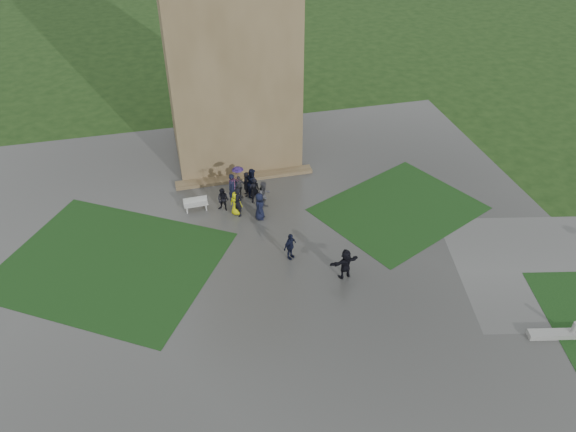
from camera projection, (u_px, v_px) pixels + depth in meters
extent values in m
plane|color=black|center=(282.00, 288.00, 28.55)|extent=(120.00, 120.00, 0.00)
cube|color=#373735|center=(273.00, 263.00, 30.11)|extent=(34.00, 34.00, 0.02)
cube|color=black|center=(110.00, 263.00, 30.04)|extent=(14.10, 13.46, 0.01)
cube|color=black|center=(399.00, 209.00, 34.07)|extent=(11.12, 10.15, 0.01)
cube|color=brown|center=(226.00, 20.00, 34.96)|extent=(8.00, 8.00, 18.00)
cube|color=brown|center=(245.00, 177.00, 36.77)|extent=(9.00, 0.80, 0.22)
cylinder|color=gray|center=(573.00, 330.00, 25.68)|extent=(0.20, 0.20, 0.90)
cube|color=#A4A49F|center=(196.00, 205.00, 33.71)|extent=(1.45, 0.49, 0.06)
cube|color=#A4A49F|center=(187.00, 209.00, 33.71)|extent=(0.09, 0.39, 0.40)
cube|color=#A4A49F|center=(206.00, 206.00, 33.97)|extent=(0.09, 0.39, 0.40)
cube|color=#A4A49F|center=(195.00, 200.00, 33.74)|extent=(1.44, 0.10, 0.38)
imported|color=black|center=(254.00, 190.00, 34.17)|extent=(0.67, 0.49, 1.71)
imported|color=black|center=(253.00, 182.00, 34.72)|extent=(0.84, 1.05, 1.90)
imported|color=black|center=(246.00, 184.00, 34.80)|extent=(0.43, 0.62, 1.64)
imported|color=#3B3B40|center=(239.00, 187.00, 34.64)|extent=(0.98, 0.68, 1.54)
imported|color=black|center=(233.00, 188.00, 34.25)|extent=(0.82, 0.73, 1.88)
imported|color=black|center=(223.00, 200.00, 33.56)|extent=(0.84, 0.75, 1.50)
imported|color=#C6CA0B|center=(236.00, 203.00, 33.22)|extent=(0.92, 0.84, 1.55)
imported|color=black|center=(238.00, 202.00, 33.02)|extent=(0.75, 0.82, 1.87)
imported|color=black|center=(260.00, 206.00, 32.80)|extent=(0.76, 0.96, 1.74)
imported|color=#3B3B40|center=(264.00, 195.00, 33.67)|extent=(1.02, 0.88, 1.82)
imported|color=pink|center=(235.00, 184.00, 32.43)|extent=(0.83, 0.83, 0.76)
imported|color=#543696|center=(238.00, 171.00, 33.98)|extent=(0.69, 0.69, 0.61)
imported|color=black|center=(237.00, 185.00, 32.31)|extent=(0.92, 0.92, 0.84)
imported|color=black|center=(290.00, 246.00, 29.95)|extent=(1.07, 0.97, 1.59)
imported|color=black|center=(345.00, 264.00, 28.69)|extent=(1.69, 0.86, 1.74)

